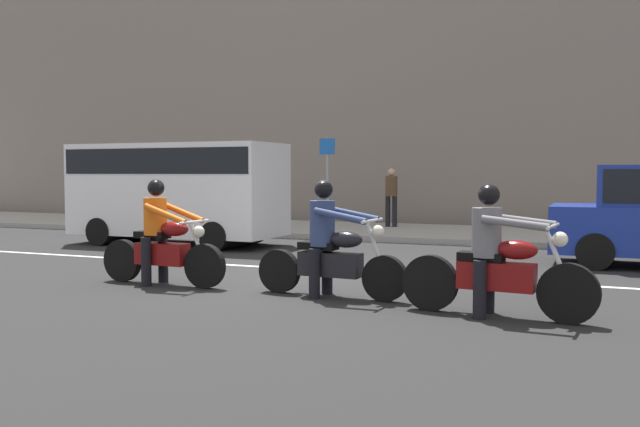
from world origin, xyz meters
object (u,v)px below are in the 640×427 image
object	(u,v)px
pedestrian_bystander	(391,193)
parked_van_white	(177,186)
motorcycle_with_rider_orange_stripe	(162,242)
motorcycle_with_rider_gray	(496,263)
motorcycle_with_rider_denim_blue	(330,250)
street_sign_post	(327,173)

from	to	relation	value
pedestrian_bystander	parked_van_white	bearing A→B (deg)	-124.31
motorcycle_with_rider_orange_stripe	motorcycle_with_rider_gray	world-z (taller)	motorcycle_with_rider_orange_stripe
motorcycle_with_rider_orange_stripe	parked_van_white	bearing A→B (deg)	121.88
motorcycle_with_rider_denim_blue	pedestrian_bystander	world-z (taller)	pedestrian_bystander
motorcycle_with_rider_denim_blue	street_sign_post	size ratio (longest dim) A/B	0.86
pedestrian_bystander	street_sign_post	bearing A→B (deg)	-147.08
street_sign_post	motorcycle_with_rider_denim_blue	bearing A→B (deg)	-68.00
motorcycle_with_rider_orange_stripe	pedestrian_bystander	bearing A→B (deg)	87.02
motorcycle_with_rider_orange_stripe	parked_van_white	size ratio (longest dim) A/B	0.44
street_sign_post	motorcycle_with_rider_gray	bearing A→B (deg)	-58.27
motorcycle_with_rider_denim_blue	motorcycle_with_rider_gray	world-z (taller)	motorcycle_with_rider_denim_blue
motorcycle_with_rider_denim_blue	motorcycle_with_rider_orange_stripe	distance (m)	2.68
motorcycle_with_rider_denim_blue	pedestrian_bystander	size ratio (longest dim) A/B	1.31
motorcycle_with_rider_gray	parked_van_white	size ratio (longest dim) A/B	0.46
motorcycle_with_rider_orange_stripe	street_sign_post	xyz separation A→B (m)	(-1.02, 9.17, 1.02)
motorcycle_with_rider_gray	parked_van_white	world-z (taller)	parked_van_white
pedestrian_bystander	motorcycle_with_rider_orange_stripe	bearing A→B (deg)	-92.98
motorcycle_with_rider_orange_stripe	street_sign_post	distance (m)	9.28
street_sign_post	pedestrian_bystander	world-z (taller)	street_sign_post
parked_van_white	motorcycle_with_rider_denim_blue	bearing A→B (deg)	-40.45
motorcycle_with_rider_denim_blue	parked_van_white	bearing A→B (deg)	139.55
motorcycle_with_rider_denim_blue	parked_van_white	distance (m)	7.57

